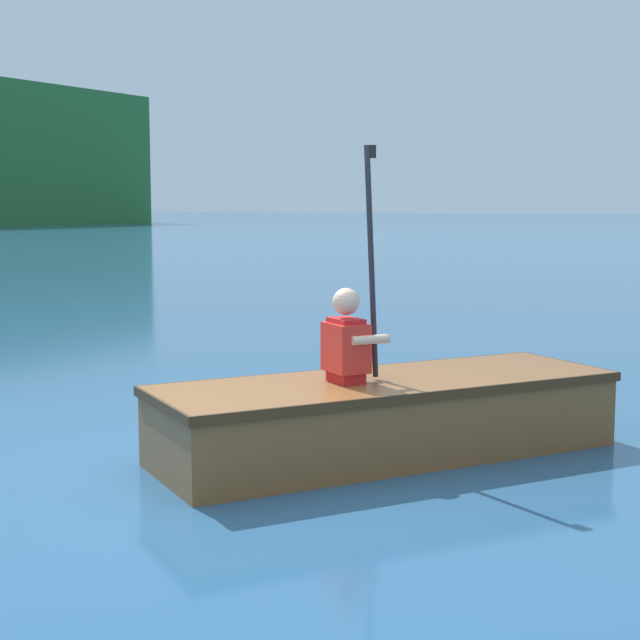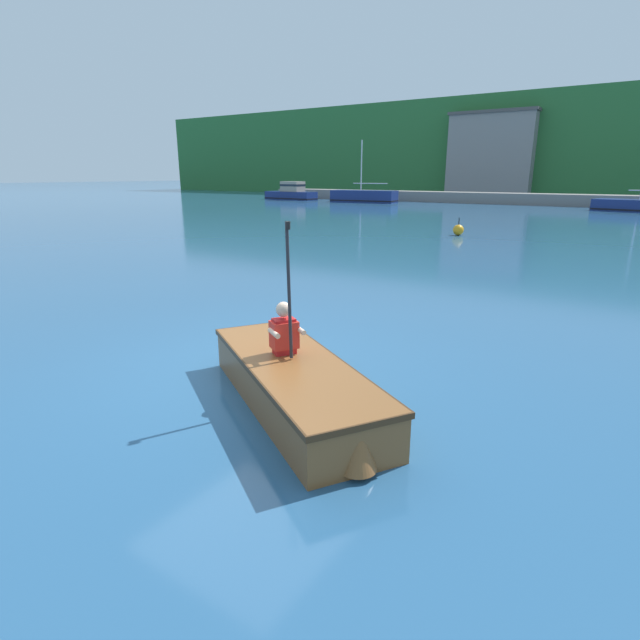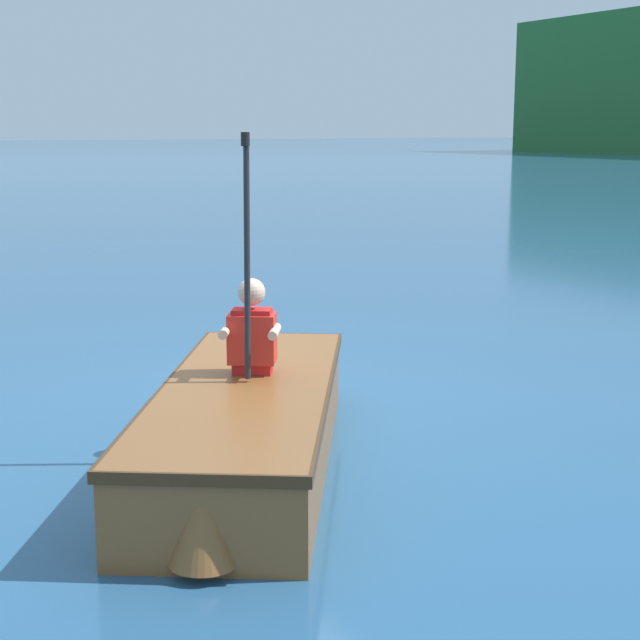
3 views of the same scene
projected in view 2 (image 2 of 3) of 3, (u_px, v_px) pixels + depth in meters
The scene contains 9 objects.
ground_plane at pixel (246, 369), 6.50m from camera, with size 300.00×300.00×0.00m, color #28567F.
shoreline_ridge at pixel (624, 147), 54.30m from camera, with size 120.00×20.00×10.46m.
waterfront_warehouse_left at pixel (496, 156), 53.94m from camera, with size 8.97×6.88×8.68m.
marina_dock at pixel (596, 201), 38.51m from camera, with size 60.33×2.40×0.90m.
moored_boat_dock_west_inner at pixel (364, 197), 44.33m from camera, with size 6.03×2.45×5.27m.
moored_boat_dock_center_far at pixel (291, 193), 48.89m from camera, with size 5.69×2.15×1.75m.
rowboat_foreground at pixel (296, 383), 5.38m from camera, with size 3.11×2.47×0.50m.
person_paddler at pixel (284, 330), 5.53m from camera, with size 0.45×0.45×1.48m.
channel_buoy at pixel (458, 230), 20.57m from camera, with size 0.44×0.44×0.72m.
Camera 2 is at (4.16, -4.50, 2.44)m, focal length 28.00 mm.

